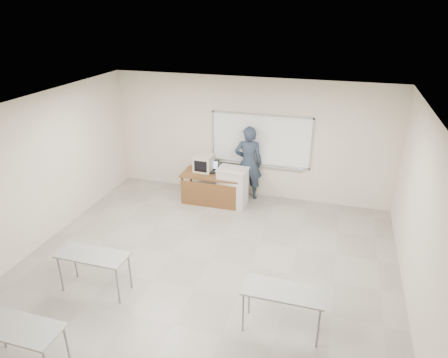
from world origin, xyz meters
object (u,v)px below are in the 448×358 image
(keyboard, at_px, (238,171))
(whiteboard, at_px, (261,141))
(instructor_desk, at_px, (211,183))
(laptop, at_px, (210,168))
(podium, at_px, (232,187))
(presenter, at_px, (248,163))
(crt_monitor, at_px, (204,163))
(mouse, at_px, (218,177))

(keyboard, bearing_deg, whiteboard, 76.37)
(instructor_desk, distance_m, laptop, 0.39)
(podium, relative_size, presenter, 0.52)
(instructor_desk, height_order, crt_monitor, crt_monitor)
(instructor_desk, xyz_separation_m, podium, (0.55, 0.01, -0.06))
(keyboard, bearing_deg, instructor_desk, 179.05)
(keyboard, relative_size, presenter, 0.24)
(keyboard, bearing_deg, presenter, 89.54)
(keyboard, bearing_deg, laptop, 162.58)
(whiteboard, height_order, laptop, whiteboard)
(instructor_desk, relative_size, presenter, 0.78)
(whiteboard, height_order, instructor_desk, whiteboard)
(instructor_desk, distance_m, podium, 0.55)
(whiteboard, distance_m, podium, 1.35)
(instructor_desk, height_order, mouse, mouse)
(whiteboard, distance_m, laptop, 1.42)
(mouse, xyz_separation_m, keyboard, (0.50, -0.02, 0.22))
(mouse, xyz_separation_m, presenter, (0.59, 0.65, 0.17))
(instructor_desk, distance_m, keyboard, 0.83)
(podium, bearing_deg, mouse, -159.73)
(instructor_desk, bearing_deg, whiteboard, 35.82)
(laptop, relative_size, presenter, 0.18)
(crt_monitor, relative_size, keyboard, 1.06)
(podium, bearing_deg, instructor_desk, -174.61)
(crt_monitor, distance_m, mouse, 0.58)
(laptop, xyz_separation_m, keyboard, (0.80, -0.38, 0.18))
(whiteboard, xyz_separation_m, crt_monitor, (-1.30, -0.54, -0.54))
(instructor_desk, bearing_deg, crt_monitor, 135.61)
(presenter, bearing_deg, crt_monitor, 5.80)
(mouse, relative_size, keyboard, 0.23)
(mouse, distance_m, keyboard, 0.54)
(laptop, height_order, mouse, laptop)
(whiteboard, xyz_separation_m, presenter, (-0.25, -0.21, -0.54))
(whiteboard, height_order, presenter, whiteboard)
(mouse, bearing_deg, keyboard, -19.58)
(instructor_desk, distance_m, crt_monitor, 0.52)
(whiteboard, bearing_deg, crt_monitor, -157.28)
(instructor_desk, xyz_separation_m, mouse, (0.20, -0.09, 0.22))
(mouse, height_order, presenter, presenter)
(whiteboard, bearing_deg, presenter, -139.57)
(crt_monitor, distance_m, laptop, 0.21)
(crt_monitor, bearing_deg, instructor_desk, -40.88)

